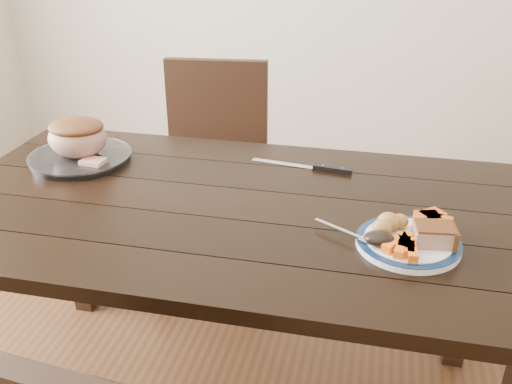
% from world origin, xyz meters
% --- Properties ---
extents(dining_table, '(1.61, 0.91, 0.75)m').
position_xyz_m(dining_table, '(0.00, 0.00, 0.66)').
color(dining_table, black).
rests_on(dining_table, ground).
extents(chair_far, '(0.47, 0.48, 0.93)m').
position_xyz_m(chair_far, '(-0.27, 0.74, 0.52)').
color(chair_far, black).
rests_on(chair_far, ground).
extents(dinner_plate, '(0.25, 0.25, 0.02)m').
position_xyz_m(dinner_plate, '(0.47, -0.12, 0.76)').
color(dinner_plate, white).
rests_on(dinner_plate, dining_table).
extents(plate_rim, '(0.25, 0.25, 0.02)m').
position_xyz_m(plate_rim, '(0.47, -0.12, 0.77)').
color(plate_rim, '#0E2546').
rests_on(plate_rim, dinner_plate).
extents(serving_platter, '(0.31, 0.31, 0.02)m').
position_xyz_m(serving_platter, '(-0.54, 0.17, 0.76)').
color(serving_platter, white).
rests_on(serving_platter, dining_table).
extents(pork_slice, '(0.10, 0.08, 0.04)m').
position_xyz_m(pork_slice, '(0.53, -0.13, 0.79)').
color(pork_slice, tan).
rests_on(pork_slice, dinner_plate).
extents(roasted_potatoes, '(0.09, 0.09, 0.05)m').
position_xyz_m(roasted_potatoes, '(0.43, -0.10, 0.79)').
color(roasted_potatoes, gold).
rests_on(roasted_potatoes, dinner_plate).
extents(carrot_batons, '(0.08, 0.11, 0.02)m').
position_xyz_m(carrot_batons, '(0.46, -0.17, 0.78)').
color(carrot_batons, orange).
rests_on(carrot_batons, dinner_plate).
extents(pumpkin_wedges, '(0.09, 0.09, 0.04)m').
position_xyz_m(pumpkin_wedges, '(0.53, -0.06, 0.79)').
color(pumpkin_wedges, '#EA581A').
rests_on(pumpkin_wedges, dinner_plate).
extents(dark_mushroom, '(0.07, 0.05, 0.03)m').
position_xyz_m(dark_mushroom, '(0.41, -0.16, 0.79)').
color(dark_mushroom, black).
rests_on(dark_mushroom, dinner_plate).
extents(fork, '(0.16, 0.10, 0.00)m').
position_xyz_m(fork, '(0.34, -0.13, 0.77)').
color(fork, silver).
rests_on(fork, dinner_plate).
extents(roast_joint, '(0.18, 0.16, 0.12)m').
position_xyz_m(roast_joint, '(-0.54, 0.17, 0.83)').
color(roast_joint, tan).
rests_on(roast_joint, serving_platter).
extents(cut_slice, '(0.07, 0.06, 0.02)m').
position_xyz_m(cut_slice, '(-0.46, 0.12, 0.78)').
color(cut_slice, tan).
rests_on(cut_slice, serving_platter).
extents(carving_knife, '(0.32, 0.06, 0.01)m').
position_xyz_m(carving_knife, '(0.21, 0.28, 0.76)').
color(carving_knife, silver).
rests_on(carving_knife, dining_table).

